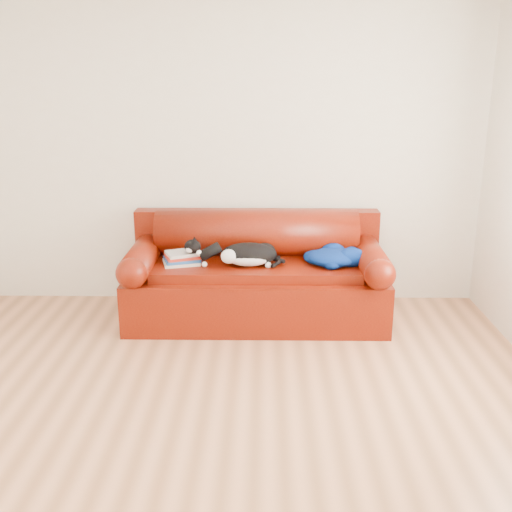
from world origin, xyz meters
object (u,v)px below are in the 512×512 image
(blanket, at_px, (334,256))
(cat, at_px, (248,255))
(book_stack, at_px, (182,258))
(sofa_base, at_px, (256,292))

(blanket, bearing_deg, cat, -175.77)
(book_stack, bearing_deg, cat, -4.79)
(cat, xyz_separation_m, blanket, (0.69, 0.05, -0.02))
(sofa_base, height_order, book_stack, book_stack)
(book_stack, bearing_deg, blanket, 0.28)
(book_stack, relative_size, cat, 0.51)
(blanket, bearing_deg, sofa_base, 174.88)
(sofa_base, relative_size, cat, 3.22)
(book_stack, xyz_separation_m, cat, (0.54, -0.04, 0.04))
(blanket, bearing_deg, book_stack, -179.72)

